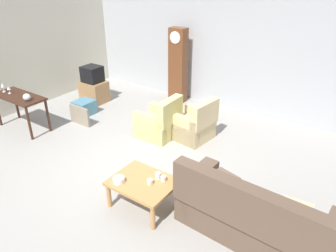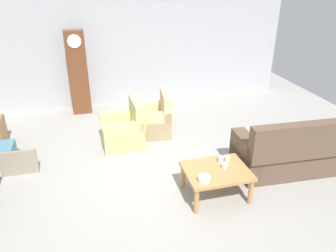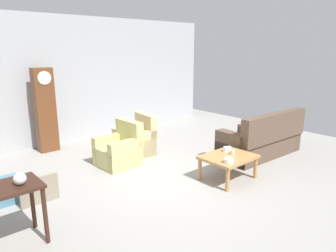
{
  "view_description": "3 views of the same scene",
  "coord_description": "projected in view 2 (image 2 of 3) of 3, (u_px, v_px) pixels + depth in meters",
  "views": [
    {
      "loc": [
        3.28,
        -3.76,
        3.39
      ],
      "look_at": [
        0.36,
        0.47,
        0.77
      ],
      "focal_mm": 34.1,
      "sensor_mm": 36.0,
      "label": 1
    },
    {
      "loc": [
        -1.01,
        -4.51,
        3.15
      ],
      "look_at": [
        0.27,
        0.34,
        0.74
      ],
      "focal_mm": 34.52,
      "sensor_mm": 36.0,
      "label": 2
    },
    {
      "loc": [
        -3.7,
        -4.08,
        2.42
      ],
      "look_at": [
        0.56,
        0.75,
        0.77
      ],
      "focal_mm": 33.04,
      "sensor_mm": 36.0,
      "label": 3
    }
  ],
  "objects": [
    {
      "name": "ground_plane",
      "position": [
        158.0,
        175.0,
        5.53
      ],
      "size": [
        10.4,
        10.4,
        0.0
      ],
      "primitive_type": "plane",
      "color": "#999691"
    },
    {
      "name": "garage_door_wall",
      "position": [
        124.0,
        40.0,
        7.97
      ],
      "size": [
        8.4,
        0.16,
        3.2
      ],
      "primitive_type": "cube",
      "color": "#ADAFB5",
      "rests_on": "ground_plane"
    },
    {
      "name": "couch_floral",
      "position": [
        298.0,
        152.0,
        5.53
      ],
      "size": [
        2.14,
        0.99,
        1.04
      ],
      "color": "brown",
      "rests_on": "ground_plane"
    },
    {
      "name": "armchair_olive_near",
      "position": [
        124.0,
        131.0,
        6.37
      ],
      "size": [
        0.81,
        0.78,
        0.92
      ],
      "color": "#CCC67A",
      "rests_on": "ground_plane"
    },
    {
      "name": "armchair_olive_far",
      "position": [
        154.0,
        120.0,
        6.81
      ],
      "size": [
        0.88,
        0.85,
        0.92
      ],
      "color": "#D3BA84",
      "rests_on": "ground_plane"
    },
    {
      "name": "coffee_table_wood",
      "position": [
        216.0,
        173.0,
        4.87
      ],
      "size": [
        0.96,
        0.76,
        0.46
      ],
      "color": "#B27F47",
      "rests_on": "ground_plane"
    },
    {
      "name": "grandfather_clock",
      "position": [
        78.0,
        73.0,
        7.56
      ],
      "size": [
        0.44,
        0.3,
        1.97
      ],
      "color": "brown",
      "rests_on": "ground_plane"
    },
    {
      "name": "framed_picture_leaning",
      "position": [
        19.0,
        163.0,
        5.45
      ],
      "size": [
        0.6,
        0.05,
        0.45
      ],
      "primitive_type": "cube",
      "color": "gray",
      "rests_on": "ground_plane"
    },
    {
      "name": "storage_box_blue",
      "position": [
        2.0,
        155.0,
        5.79
      ],
      "size": [
        0.44,
        0.47,
        0.35
      ],
      "primitive_type": "cube",
      "color": "teal",
      "rests_on": "ground_plane"
    },
    {
      "name": "cup_white_porcelain",
      "position": [
        227.0,
        159.0,
        5.04
      ],
      "size": [
        0.09,
        0.09,
        0.08
      ],
      "primitive_type": "cylinder",
      "color": "white",
      "rests_on": "coffee_table_wood"
    },
    {
      "name": "cup_blue_rimmed",
      "position": [
        221.0,
        159.0,
        5.02
      ],
      "size": [
        0.08,
        0.08,
        0.1
      ],
      "primitive_type": "cylinder",
      "color": "silver",
      "rests_on": "coffee_table_wood"
    },
    {
      "name": "cup_cream_tall",
      "position": [
        225.0,
        166.0,
        4.86
      ],
      "size": [
        0.09,
        0.09,
        0.08
      ],
      "primitive_type": "cylinder",
      "color": "beige",
      "rests_on": "coffee_table_wood"
    },
    {
      "name": "bowl_white_stacked",
      "position": [
        204.0,
        179.0,
        4.56
      ],
      "size": [
        0.18,
        0.18,
        0.08
      ],
      "primitive_type": "cylinder",
      "color": "white",
      "rests_on": "coffee_table_wood"
    }
  ]
}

